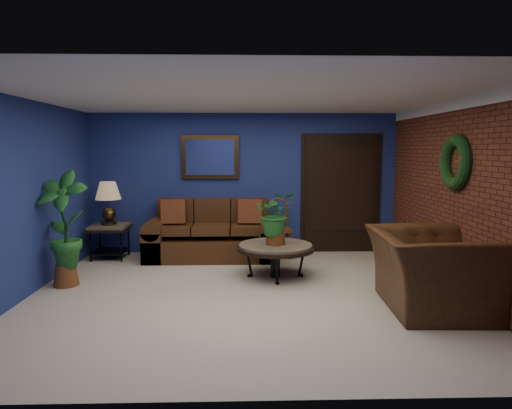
{
  "coord_description": "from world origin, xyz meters",
  "views": [
    {
      "loc": [
        -0.01,
        -5.69,
        1.87
      ],
      "look_at": [
        0.16,
        0.55,
        1.1
      ],
      "focal_mm": 32.0,
      "sensor_mm": 36.0,
      "label": 1
    }
  ],
  "objects_px": {
    "side_chair": "(278,224)",
    "armchair": "(429,271)",
    "coffee_table": "(275,248)",
    "end_table": "(110,233)",
    "sofa": "(212,238)",
    "table_lamp": "(108,198)"
  },
  "relations": [
    {
      "from": "side_chair",
      "to": "armchair",
      "type": "height_order",
      "value": "side_chair"
    },
    {
      "from": "side_chair",
      "to": "armchair",
      "type": "distance_m",
      "value": 3.12
    },
    {
      "from": "coffee_table",
      "to": "end_table",
      "type": "bearing_deg",
      "value": 155.95
    },
    {
      "from": "sofa",
      "to": "table_lamp",
      "type": "bearing_deg",
      "value": -178.87
    },
    {
      "from": "coffee_table",
      "to": "armchair",
      "type": "relative_size",
      "value": 0.81
    },
    {
      "from": "sofa",
      "to": "armchair",
      "type": "xyz_separation_m",
      "value": [
        2.7,
        -2.66,
        0.13
      ]
    },
    {
      "from": "sofa",
      "to": "side_chair",
      "type": "xyz_separation_m",
      "value": [
        1.14,
        0.04,
        0.24
      ]
    },
    {
      "from": "sofa",
      "to": "coffee_table",
      "type": "height_order",
      "value": "sofa"
    },
    {
      "from": "end_table",
      "to": "side_chair",
      "type": "height_order",
      "value": "side_chair"
    },
    {
      "from": "coffee_table",
      "to": "armchair",
      "type": "distance_m",
      "value": 2.2
    },
    {
      "from": "side_chair",
      "to": "armchair",
      "type": "bearing_deg",
      "value": -63.31
    },
    {
      "from": "coffee_table",
      "to": "side_chair",
      "type": "xyz_separation_m",
      "value": [
        0.14,
        1.3,
        0.14
      ]
    },
    {
      "from": "coffee_table",
      "to": "end_table",
      "type": "height_order",
      "value": "end_table"
    },
    {
      "from": "coffee_table",
      "to": "table_lamp",
      "type": "bearing_deg",
      "value": 155.95
    },
    {
      "from": "coffee_table",
      "to": "armchair",
      "type": "height_order",
      "value": "armchair"
    },
    {
      "from": "sofa",
      "to": "side_chair",
      "type": "relative_size",
      "value": 2.21
    },
    {
      "from": "end_table",
      "to": "armchair",
      "type": "relative_size",
      "value": 0.45
    },
    {
      "from": "coffee_table",
      "to": "armchair",
      "type": "bearing_deg",
      "value": -39.48
    },
    {
      "from": "table_lamp",
      "to": "armchair",
      "type": "height_order",
      "value": "table_lamp"
    },
    {
      "from": "sofa",
      "to": "armchair",
      "type": "height_order",
      "value": "sofa"
    },
    {
      "from": "end_table",
      "to": "side_chair",
      "type": "distance_m",
      "value": 2.9
    },
    {
      "from": "side_chair",
      "to": "table_lamp",
      "type": "bearing_deg",
      "value": 178.21
    }
  ]
}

